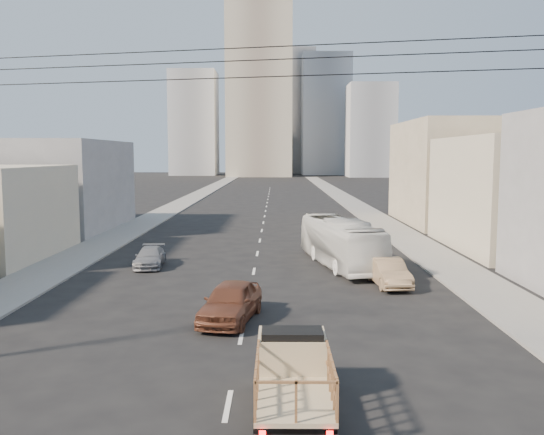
{
  "coord_description": "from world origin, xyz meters",
  "views": [
    {
      "loc": [
        1.31,
        -12.84,
        6.73
      ],
      "look_at": [
        1.08,
        16.73,
        3.5
      ],
      "focal_mm": 38.0,
      "sensor_mm": 36.0,
      "label": 1
    }
  ],
  "objects_px": {
    "flatbed_pickup": "(293,369)",
    "sedan_tan": "(388,272)",
    "city_bus": "(341,242)",
    "sedan_brown": "(231,302)",
    "sedan_grey": "(150,257)"
  },
  "relations": [
    {
      "from": "flatbed_pickup",
      "to": "sedan_tan",
      "type": "xyz_separation_m",
      "value": [
        5.35,
        14.56,
        -0.4
      ]
    },
    {
      "from": "flatbed_pickup",
      "to": "sedan_tan",
      "type": "distance_m",
      "value": 15.52
    },
    {
      "from": "flatbed_pickup",
      "to": "sedan_tan",
      "type": "relative_size",
      "value": 1.04
    },
    {
      "from": "city_bus",
      "to": "sedan_brown",
      "type": "distance_m",
      "value": 13.09
    },
    {
      "from": "city_bus",
      "to": "sedan_grey",
      "type": "bearing_deg",
      "value": 170.65
    },
    {
      "from": "sedan_grey",
      "to": "sedan_tan",
      "type": "bearing_deg",
      "value": -25.01
    },
    {
      "from": "city_bus",
      "to": "sedan_tan",
      "type": "relative_size",
      "value": 2.44
    },
    {
      "from": "sedan_grey",
      "to": "sedan_brown",
      "type": "bearing_deg",
      "value": -67.78
    },
    {
      "from": "sedan_tan",
      "to": "sedan_grey",
      "type": "bearing_deg",
      "value": 155.19
    },
    {
      "from": "flatbed_pickup",
      "to": "sedan_grey",
      "type": "bearing_deg",
      "value": 112.49
    },
    {
      "from": "sedan_brown",
      "to": "sedan_tan",
      "type": "xyz_separation_m",
      "value": [
        7.65,
        6.39,
        -0.1
      ]
    },
    {
      "from": "flatbed_pickup",
      "to": "city_bus",
      "type": "relative_size",
      "value": 0.43
    },
    {
      "from": "city_bus",
      "to": "sedan_grey",
      "type": "xyz_separation_m",
      "value": [
        -11.54,
        -0.39,
        -0.86
      ]
    },
    {
      "from": "sedan_brown",
      "to": "sedan_tan",
      "type": "relative_size",
      "value": 1.1
    },
    {
      "from": "city_bus",
      "to": "flatbed_pickup",
      "type": "bearing_deg",
      "value": -111.18
    }
  ]
}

